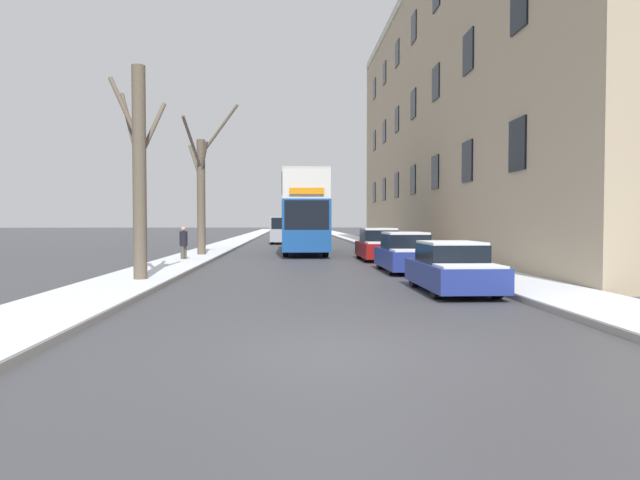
{
  "coord_description": "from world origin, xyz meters",
  "views": [
    {
      "loc": [
        -0.91,
        -8.22,
        1.91
      ],
      "look_at": [
        0.61,
        20.19,
        0.96
      ],
      "focal_mm": 32.0,
      "sensor_mm": 36.0,
      "label": 1
    }
  ],
  "objects_px": {
    "oncoming_van": "(283,229)",
    "pedestrian_left_sidewalk": "(184,243)",
    "bare_tree_left_1": "(202,190)",
    "parked_car_1": "(406,254)",
    "parked_car_0": "(452,269)",
    "bare_tree_left_0": "(139,166)",
    "parked_car_2": "(379,246)",
    "double_decker_bus": "(304,209)"
  },
  "relations": [
    {
      "from": "oncoming_van",
      "to": "pedestrian_left_sidewalk",
      "type": "relative_size",
      "value": 3.07
    },
    {
      "from": "bare_tree_left_1",
      "to": "parked_car_1",
      "type": "xyz_separation_m",
      "value": [
        8.97,
        -9.02,
        -2.88
      ]
    },
    {
      "from": "parked_car_0",
      "to": "pedestrian_left_sidewalk",
      "type": "xyz_separation_m",
      "value": [
        -9.25,
        11.54,
        0.27
      ]
    },
    {
      "from": "parked_car_1",
      "to": "pedestrian_left_sidewalk",
      "type": "height_order",
      "value": "pedestrian_left_sidewalk"
    },
    {
      "from": "bare_tree_left_0",
      "to": "parked_car_0",
      "type": "height_order",
      "value": "bare_tree_left_0"
    },
    {
      "from": "bare_tree_left_1",
      "to": "parked_car_2",
      "type": "relative_size",
      "value": 1.79
    },
    {
      "from": "bare_tree_left_0",
      "to": "parked_car_1",
      "type": "distance_m",
      "value": 10.03
    },
    {
      "from": "parked_car_1",
      "to": "double_decker_bus",
      "type": "bearing_deg",
      "value": 105.7
    },
    {
      "from": "double_decker_bus",
      "to": "parked_car_2",
      "type": "bearing_deg",
      "value": -59.86
    },
    {
      "from": "parked_car_1",
      "to": "parked_car_2",
      "type": "bearing_deg",
      "value": 90.0
    },
    {
      "from": "parked_car_1",
      "to": "parked_car_2",
      "type": "distance_m",
      "value": 6.43
    },
    {
      "from": "oncoming_van",
      "to": "double_decker_bus",
      "type": "bearing_deg",
      "value": -84.44
    },
    {
      "from": "double_decker_bus",
      "to": "parked_car_2",
      "type": "height_order",
      "value": "double_decker_bus"
    },
    {
      "from": "bare_tree_left_0",
      "to": "pedestrian_left_sidewalk",
      "type": "xyz_separation_m",
      "value": [
        -0.34,
        8.98,
        -2.68
      ]
    },
    {
      "from": "double_decker_bus",
      "to": "parked_car_1",
      "type": "relative_size",
      "value": 2.46
    },
    {
      "from": "parked_car_0",
      "to": "bare_tree_left_0",
      "type": "bearing_deg",
      "value": 163.96
    },
    {
      "from": "bare_tree_left_1",
      "to": "parked_car_1",
      "type": "relative_size",
      "value": 1.89
    },
    {
      "from": "parked_car_1",
      "to": "pedestrian_left_sidewalk",
      "type": "xyz_separation_m",
      "value": [
        -9.25,
        5.39,
        0.22
      ]
    },
    {
      "from": "pedestrian_left_sidewalk",
      "to": "bare_tree_left_0",
      "type": "bearing_deg",
      "value": -147.98
    },
    {
      "from": "parked_car_0",
      "to": "oncoming_van",
      "type": "distance_m",
      "value": 33.53
    },
    {
      "from": "bare_tree_left_0",
      "to": "parked_car_2",
      "type": "height_order",
      "value": "bare_tree_left_0"
    },
    {
      "from": "parked_car_1",
      "to": "pedestrian_left_sidewalk",
      "type": "bearing_deg",
      "value": 149.78
    },
    {
      "from": "bare_tree_left_1",
      "to": "pedestrian_left_sidewalk",
      "type": "bearing_deg",
      "value": -94.45
    },
    {
      "from": "parked_car_0",
      "to": "pedestrian_left_sidewalk",
      "type": "relative_size",
      "value": 2.49
    },
    {
      "from": "parked_car_2",
      "to": "double_decker_bus",
      "type": "bearing_deg",
      "value": 120.14
    },
    {
      "from": "double_decker_bus",
      "to": "pedestrian_left_sidewalk",
      "type": "xyz_separation_m",
      "value": [
        -5.75,
        -7.07,
        -1.72
      ]
    },
    {
      "from": "parked_car_0",
      "to": "bare_tree_left_1",
      "type": "bearing_deg",
      "value": 120.58
    },
    {
      "from": "bare_tree_left_0",
      "to": "double_decker_bus",
      "type": "bearing_deg",
      "value": 71.38
    },
    {
      "from": "bare_tree_left_1",
      "to": "parked_car_0",
      "type": "height_order",
      "value": "bare_tree_left_1"
    },
    {
      "from": "bare_tree_left_1",
      "to": "parked_car_1",
      "type": "height_order",
      "value": "bare_tree_left_1"
    },
    {
      "from": "oncoming_van",
      "to": "parked_car_1",
      "type": "bearing_deg",
      "value": -79.68
    },
    {
      "from": "parked_car_2",
      "to": "parked_car_1",
      "type": "bearing_deg",
      "value": -90.0
    },
    {
      "from": "parked_car_2",
      "to": "oncoming_van",
      "type": "height_order",
      "value": "oncoming_van"
    },
    {
      "from": "bare_tree_left_1",
      "to": "parked_car_0",
      "type": "distance_m",
      "value": 17.87
    },
    {
      "from": "double_decker_bus",
      "to": "pedestrian_left_sidewalk",
      "type": "bearing_deg",
      "value": -129.12
    },
    {
      "from": "bare_tree_left_0",
      "to": "parked_car_0",
      "type": "xyz_separation_m",
      "value": [
        8.91,
        -2.56,
        -2.95
      ]
    },
    {
      "from": "parked_car_0",
      "to": "parked_car_1",
      "type": "bearing_deg",
      "value": 90.0
    },
    {
      "from": "bare_tree_left_0",
      "to": "parked_car_0",
      "type": "relative_size",
      "value": 1.6
    },
    {
      "from": "bare_tree_left_0",
      "to": "pedestrian_left_sidewalk",
      "type": "distance_m",
      "value": 9.38
    },
    {
      "from": "pedestrian_left_sidewalk",
      "to": "parked_car_2",
      "type": "bearing_deg",
      "value": -53.76
    },
    {
      "from": "parked_car_0",
      "to": "parked_car_2",
      "type": "height_order",
      "value": "parked_car_2"
    },
    {
      "from": "bare_tree_left_1",
      "to": "oncoming_van",
      "type": "bearing_deg",
      "value": 77.31
    }
  ]
}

